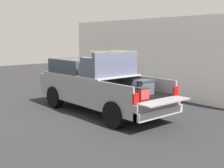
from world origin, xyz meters
The scene contains 3 objects.
ground_plane centered at (0.00, 0.00, 0.00)m, with size 40.00×40.00×0.00m, color #262628.
pickup_truck centered at (0.37, 0.00, 0.96)m, with size 6.05×2.06×2.23m.
building_facade centered at (1.20, -3.99, 1.77)m, with size 11.48×0.36×3.55m, color white.
Camera 1 is at (-8.19, 6.52, 2.67)m, focal length 47.46 mm.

